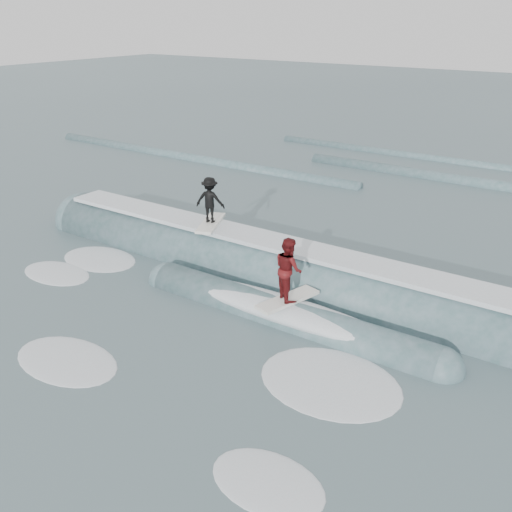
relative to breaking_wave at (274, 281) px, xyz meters
The scene contains 6 objects.
ground 2.71m from the breaking_wave, 95.56° to the right, with size 160.00×160.00×0.00m, color #3C5158.
breaking_wave is the anchor object (origin of this frame).
surfer_black 3.54m from the breaking_wave, behind, with size 1.29×2.06×1.68m.
surfer_red 2.90m from the breaking_wave, 48.96° to the right, with size 1.11×2.07×1.90m.
whitewater 4.45m from the breaking_wave, 81.70° to the right, with size 13.71×7.43×0.10m.
far_swells 15.19m from the breaking_wave, 100.13° to the left, with size 39.24×8.65×0.80m.
Camera 1 is at (9.17, -11.44, 8.10)m, focal length 40.00 mm.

